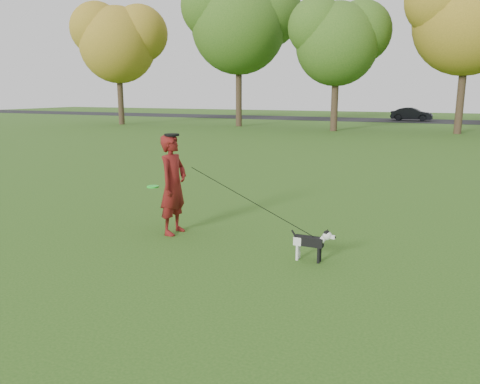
% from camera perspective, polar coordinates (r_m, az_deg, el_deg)
% --- Properties ---
extents(ground, '(120.00, 120.00, 0.00)m').
position_cam_1_polar(ground, '(8.76, 0.10, -5.95)').
color(ground, '#285116').
rests_on(ground, ground).
extents(road, '(120.00, 7.00, 0.02)m').
position_cam_1_polar(road, '(47.82, 19.92, 8.17)').
color(road, black).
rests_on(road, ground).
extents(man, '(0.47, 0.71, 1.94)m').
position_cam_1_polar(man, '(9.08, -8.14, 0.90)').
color(man, '#610D14').
rests_on(man, ground).
extents(dog, '(0.75, 0.15, 0.57)m').
position_cam_1_polar(dog, '(7.72, 8.81, -5.91)').
color(dog, black).
rests_on(dog, ground).
extents(car_mid, '(3.80, 1.54, 1.23)m').
position_cam_1_polar(car_mid, '(47.78, 20.20, 8.90)').
color(car_mid, black).
rests_on(car_mid, road).
extents(man_held_items, '(3.49, 0.58, 1.57)m').
position_cam_1_polar(man_held_items, '(8.11, 1.28, -1.08)').
color(man_held_items, '#1EEF2D').
rests_on(man_held_items, ground).
extents(tree_row, '(51.74, 8.86, 12.01)m').
position_cam_1_polar(tree_row, '(34.35, 16.51, 19.50)').
color(tree_row, '#38281C').
rests_on(tree_row, ground).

